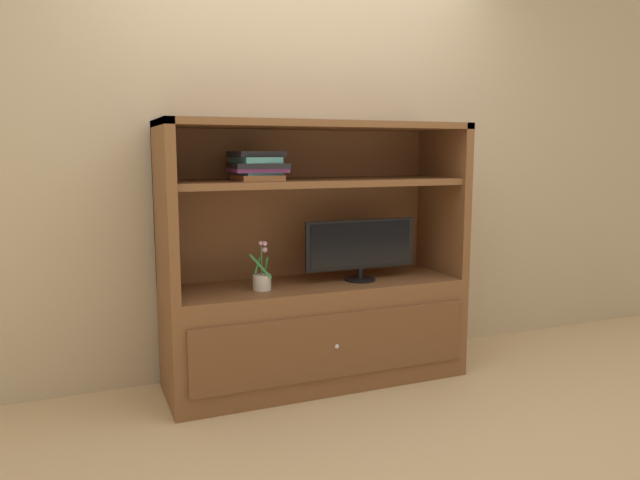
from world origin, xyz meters
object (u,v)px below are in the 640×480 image
object	(u,v)px
media_console	(316,301)
potted_plant	(262,279)
tv_monitor	(360,247)
magazine_stack	(257,166)

from	to	relation	value
media_console	potted_plant	bearing A→B (deg)	-168.75
tv_monitor	magazine_stack	size ratio (longest dim) A/B	1.97
tv_monitor	magazine_stack	world-z (taller)	magazine_stack
potted_plant	magazine_stack	bearing A→B (deg)	92.78
tv_monitor	potted_plant	world-z (taller)	tv_monitor
potted_plant	tv_monitor	bearing A→B (deg)	1.31
tv_monitor	media_console	bearing A→B (deg)	167.82
potted_plant	magazine_stack	distance (m)	0.60
tv_monitor	potted_plant	size ratio (longest dim) A/B	2.53
tv_monitor	magazine_stack	xyz separation A→B (m)	(-0.60, 0.05, 0.46)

